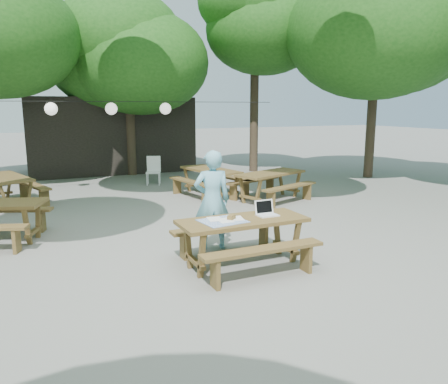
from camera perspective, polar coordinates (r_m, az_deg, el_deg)
name	(u,v)px	position (r m, az deg, el deg)	size (l,w,h in m)	color
ground	(193,250)	(7.68, -4.05, -7.61)	(80.00, 80.00, 0.00)	slate
pavilion	(109,134)	(17.62, -14.73, 7.29)	(6.00, 3.00, 2.80)	black
main_picnic_table	(243,241)	(6.88, 2.44, -6.45)	(2.00, 1.58, 0.75)	brown
picnic_table_ne	(270,186)	(11.69, 6.08, 0.83)	(2.32, 2.12, 0.75)	brown
picnic_table_far_w	(7,190)	(12.26, -26.51, 0.19)	(2.07, 2.28, 0.75)	brown
picnic_table_far_e	(211,182)	(12.26, -1.77, 1.36)	(1.92, 2.17, 0.75)	brown
woman	(212,200)	(7.56, -1.56, -1.07)	(0.63, 0.42, 1.74)	#70B6CD
plastic_chair	(154,177)	(14.16, -9.18, 2.00)	(0.57, 0.57, 0.90)	white
laptop	(266,211)	(7.02, 5.50, -2.53)	(0.33, 0.26, 0.24)	white
tabletop_clutter	(224,220)	(6.65, 0.06, -3.69)	(0.74, 0.63, 0.08)	#3463B1
paper_lanterns	(112,109)	(13.03, -14.46, 10.51)	(9.00, 0.34, 0.38)	black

